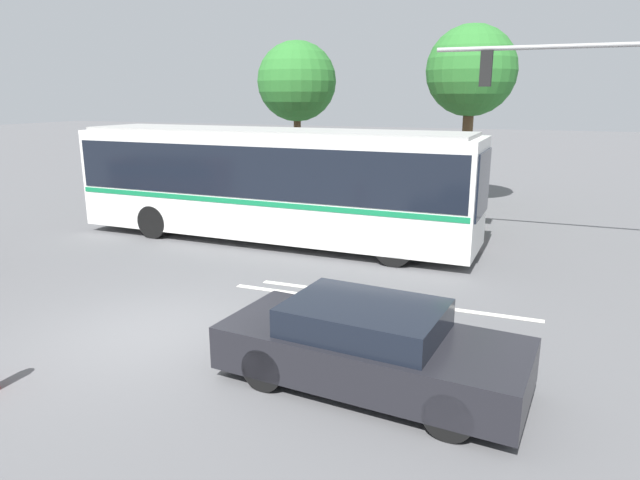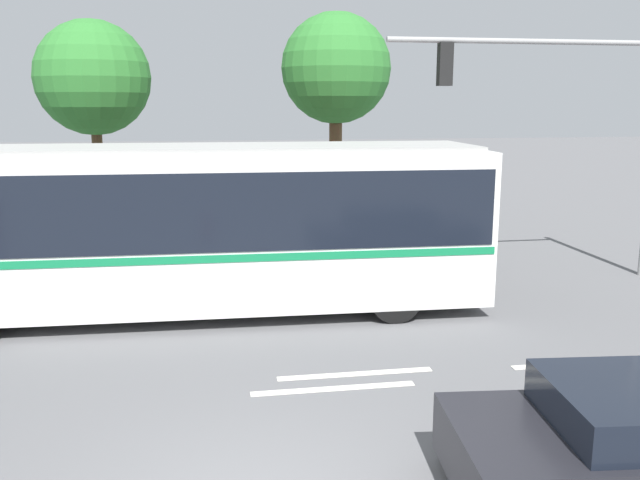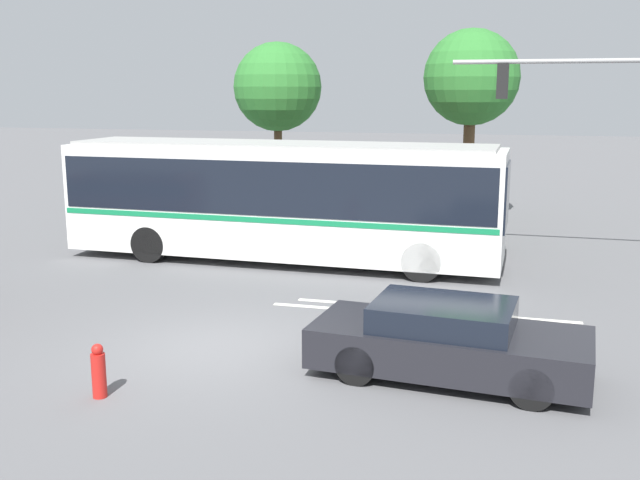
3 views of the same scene
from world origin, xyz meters
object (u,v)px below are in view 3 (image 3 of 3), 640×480
object	(u,v)px
city_bus	(281,195)
sedan_foreground	(448,341)
traffic_light_pole	(637,120)
street_tree_centre	(471,79)
street_tree_left	(277,88)
fire_hydrant	(99,372)

from	to	relation	value
city_bus	sedan_foreground	xyz separation A→B (m)	(5.19, -7.26, -1.25)
traffic_light_pole	city_bus	bearing A→B (deg)	7.86
city_bus	traffic_light_pole	distance (m)	9.34
traffic_light_pole	street_tree_centre	size ratio (longest dim) A/B	0.96
traffic_light_pole	street_tree_left	size ratio (longest dim) A/B	1.01
city_bus	sedan_foreground	world-z (taller)	city_bus
street_tree_left	street_tree_centre	bearing A→B (deg)	-1.28
sedan_foreground	traffic_light_pole	size ratio (longest dim) A/B	0.71
traffic_light_pole	fire_hydrant	xyz separation A→B (m)	(-8.94, -10.71, -3.50)
street_tree_left	street_tree_centre	world-z (taller)	street_tree_centre
sedan_foreground	fire_hydrant	bearing A→B (deg)	-151.26
city_bus	fire_hydrant	bearing A→B (deg)	-87.99
street_tree_centre	sedan_foreground	bearing A→B (deg)	-87.42
traffic_light_pole	street_tree_centre	bearing A→B (deg)	-54.74
city_bus	fire_hydrant	xyz separation A→B (m)	(0.09, -9.46, -1.45)
street_tree_centre	fire_hydrant	bearing A→B (deg)	-104.53
sedan_foreground	traffic_light_pole	bearing A→B (deg)	71.12
sedan_foreground	street_tree_centre	xyz separation A→B (m)	(-0.67, 14.88, 4.43)
street_tree_left	traffic_light_pole	bearing A→B (deg)	-29.33
street_tree_left	street_tree_centre	distance (m)	7.13
sedan_foreground	street_tree_left	size ratio (longest dim) A/B	0.72
traffic_light_pole	street_tree_centre	xyz separation A→B (m)	(-4.51, 6.37, 1.13)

